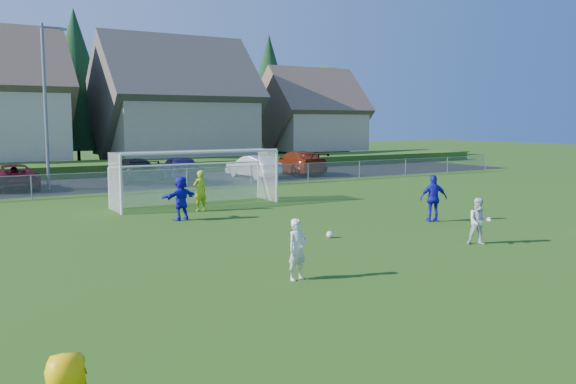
{
  "coord_description": "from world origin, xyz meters",
  "views": [
    {
      "loc": [
        -10.61,
        -9.41,
        3.79
      ],
      "look_at": [
        0.0,
        8.0,
        1.4
      ],
      "focal_mm": 38.0,
      "sensor_mm": 36.0,
      "label": 1
    }
  ],
  "objects_px": {
    "player_white_b": "(479,221)",
    "soccer_goal": "(195,169)",
    "soccer_ball": "(330,234)",
    "car_e": "(179,169)",
    "player_blue_a": "(434,198)",
    "car_c": "(13,177)",
    "goalkeeper": "(200,191)",
    "car_d": "(132,170)",
    "car_f": "(253,167)",
    "player_white_a": "(297,249)",
    "car_g": "(297,163)",
    "player_blue_b": "(181,198)"
  },
  "relations": [
    {
      "from": "car_d",
      "to": "car_e",
      "type": "xyz_separation_m",
      "value": [
        2.54,
        -1.34,
        0.08
      ]
    },
    {
      "from": "car_d",
      "to": "soccer_goal",
      "type": "xyz_separation_m",
      "value": [
        -0.68,
        -11.6,
        0.88
      ]
    },
    {
      "from": "player_white_a",
      "to": "car_c",
      "type": "relative_size",
      "value": 0.29
    },
    {
      "from": "player_blue_b",
      "to": "soccer_goal",
      "type": "relative_size",
      "value": 0.23
    },
    {
      "from": "player_blue_b",
      "to": "soccer_ball",
      "type": "bearing_deg",
      "value": 97.03
    },
    {
      "from": "goalkeeper",
      "to": "car_c",
      "type": "bearing_deg",
      "value": -77.26
    },
    {
      "from": "player_blue_b",
      "to": "car_e",
      "type": "height_order",
      "value": "player_blue_b"
    },
    {
      "from": "player_blue_b",
      "to": "goalkeeper",
      "type": "distance_m",
      "value": 2.41
    },
    {
      "from": "player_blue_a",
      "to": "car_c",
      "type": "xyz_separation_m",
      "value": [
        -12.05,
        20.0,
        -0.18
      ]
    },
    {
      "from": "soccer_ball",
      "to": "car_e",
      "type": "height_order",
      "value": "car_e"
    },
    {
      "from": "player_white_b",
      "to": "car_d",
      "type": "distance_m",
      "value": 24.6
    },
    {
      "from": "car_d",
      "to": "goalkeeper",
      "type": "bearing_deg",
      "value": 84.98
    },
    {
      "from": "player_blue_b",
      "to": "car_g",
      "type": "bearing_deg",
      "value": -153.02
    },
    {
      "from": "soccer_goal",
      "to": "soccer_ball",
      "type": "bearing_deg",
      "value": -85.76
    },
    {
      "from": "soccer_goal",
      "to": "player_blue_b",
      "type": "bearing_deg",
      "value": -120.08
    },
    {
      "from": "soccer_ball",
      "to": "player_white_b",
      "type": "relative_size",
      "value": 0.15
    },
    {
      "from": "player_blue_a",
      "to": "car_c",
      "type": "height_order",
      "value": "player_blue_a"
    },
    {
      "from": "player_white_a",
      "to": "car_f",
      "type": "xyz_separation_m",
      "value": [
        11.57,
        23.92,
        -0.0
      ]
    },
    {
      "from": "car_e",
      "to": "player_blue_a",
      "type": "bearing_deg",
      "value": 105.11
    },
    {
      "from": "soccer_goal",
      "to": "player_white_b",
      "type": "bearing_deg",
      "value": -72.66
    },
    {
      "from": "soccer_ball",
      "to": "player_white_a",
      "type": "bearing_deg",
      "value": -133.62
    },
    {
      "from": "player_white_a",
      "to": "player_white_b",
      "type": "bearing_deg",
      "value": -7.13
    },
    {
      "from": "player_white_a",
      "to": "soccer_goal",
      "type": "height_order",
      "value": "soccer_goal"
    },
    {
      "from": "car_f",
      "to": "car_g",
      "type": "height_order",
      "value": "car_g"
    },
    {
      "from": "player_blue_a",
      "to": "soccer_goal",
      "type": "bearing_deg",
      "value": -31.69
    },
    {
      "from": "player_blue_a",
      "to": "car_c",
      "type": "relative_size",
      "value": 0.35
    },
    {
      "from": "player_white_b",
      "to": "car_c",
      "type": "height_order",
      "value": "player_white_b"
    },
    {
      "from": "player_white_b",
      "to": "car_g",
      "type": "distance_m",
      "value": 25.34
    },
    {
      "from": "car_e",
      "to": "goalkeeper",
      "type": "bearing_deg",
      "value": 79.87
    },
    {
      "from": "car_e",
      "to": "car_f",
      "type": "bearing_deg",
      "value": -170.04
    },
    {
      "from": "soccer_ball",
      "to": "soccer_goal",
      "type": "distance_m",
      "value": 9.65
    },
    {
      "from": "player_blue_b",
      "to": "soccer_goal",
      "type": "xyz_separation_m",
      "value": [
        2.1,
        3.62,
        0.78
      ]
    },
    {
      "from": "soccer_ball",
      "to": "car_e",
      "type": "distance_m",
      "value": 19.94
    },
    {
      "from": "car_d",
      "to": "car_g",
      "type": "bearing_deg",
      "value": 177.72
    },
    {
      "from": "goalkeeper",
      "to": "car_g",
      "type": "height_order",
      "value": "goalkeeper"
    },
    {
      "from": "car_f",
      "to": "soccer_goal",
      "type": "xyz_separation_m",
      "value": [
        -8.57,
        -10.52,
        0.89
      ]
    },
    {
      "from": "player_white_b",
      "to": "car_e",
      "type": "xyz_separation_m",
      "value": [
        -0.77,
        23.04,
        0.1
      ]
    },
    {
      "from": "player_blue_a",
      "to": "car_f",
      "type": "height_order",
      "value": "player_blue_a"
    },
    {
      "from": "player_white_b",
      "to": "soccer_goal",
      "type": "distance_m",
      "value": 13.42
    },
    {
      "from": "player_white_b",
      "to": "soccer_goal",
      "type": "xyz_separation_m",
      "value": [
        -3.99,
        12.78,
        0.9
      ]
    },
    {
      "from": "player_blue_a",
      "to": "soccer_ball",
      "type": "bearing_deg",
      "value": 31.4
    },
    {
      "from": "player_white_b",
      "to": "car_f",
      "type": "bearing_deg",
      "value": 117.69
    },
    {
      "from": "player_white_b",
      "to": "car_c",
      "type": "bearing_deg",
      "value": 151.79
    },
    {
      "from": "player_blue_a",
      "to": "car_e",
      "type": "distance_m",
      "value": 19.34
    },
    {
      "from": "player_white_a",
      "to": "car_c",
      "type": "height_order",
      "value": "player_white_a"
    },
    {
      "from": "soccer_ball",
      "to": "soccer_goal",
      "type": "xyz_separation_m",
      "value": [
        -0.7,
        9.51,
        1.52
      ]
    },
    {
      "from": "player_blue_b",
      "to": "goalkeeper",
      "type": "bearing_deg",
      "value": -149.11
    },
    {
      "from": "player_blue_a",
      "to": "car_d",
      "type": "xyz_separation_m",
      "value": [
        -5.24,
        20.5,
        -0.14
      ]
    },
    {
      "from": "soccer_ball",
      "to": "player_white_b",
      "type": "xyz_separation_m",
      "value": [
        3.29,
        -3.27,
        0.61
      ]
    },
    {
      "from": "car_d",
      "to": "car_g",
      "type": "xyz_separation_m",
      "value": [
        11.77,
        -0.49,
        0.08
      ]
    }
  ]
}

